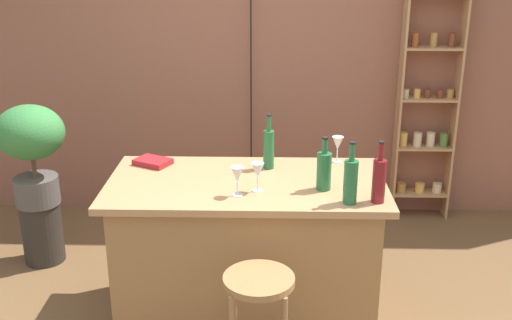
% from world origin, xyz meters
% --- Properties ---
extents(back_wall, '(6.40, 0.10, 2.80)m').
position_xyz_m(back_wall, '(0.00, 1.95, 1.40)').
color(back_wall, '#8C5642').
rests_on(back_wall, ground).
extents(kitchen_counter, '(1.60, 0.83, 0.89)m').
position_xyz_m(kitchen_counter, '(0.00, 0.30, 0.45)').
color(kitchen_counter, '#9E7042').
rests_on(kitchen_counter, ground).
extents(bar_stool, '(0.35, 0.35, 0.66)m').
position_xyz_m(bar_stool, '(0.09, -0.37, 0.49)').
color(bar_stool, '#997047').
rests_on(bar_stool, ground).
extents(spice_shelf, '(0.47, 0.17, 2.02)m').
position_xyz_m(spice_shelf, '(1.38, 1.80, 1.01)').
color(spice_shelf, tan).
rests_on(spice_shelf, ground).
extents(plant_stool, '(0.28, 0.28, 0.45)m').
position_xyz_m(plant_stool, '(-1.49, 0.95, 0.22)').
color(plant_stool, '#2D2823').
rests_on(plant_stool, ground).
extents(potted_plant, '(0.47, 0.42, 0.71)m').
position_xyz_m(potted_plant, '(-1.49, 0.95, 0.89)').
color(potted_plant, '#514C47').
rests_on(potted_plant, plant_stool).
extents(bottle_spirits_clear, '(0.07, 0.07, 0.34)m').
position_xyz_m(bottle_spirits_clear, '(0.56, 0.00, 1.02)').
color(bottle_spirits_clear, '#236638').
rests_on(bottle_spirits_clear, kitchen_counter).
extents(bottle_wine_red, '(0.08, 0.08, 0.30)m').
position_xyz_m(bottle_wine_red, '(0.43, 0.19, 1.00)').
color(bottle_wine_red, '#236638').
rests_on(bottle_wine_red, kitchen_counter).
extents(bottle_soda_blue, '(0.07, 0.07, 0.34)m').
position_xyz_m(bottle_soda_blue, '(0.71, 0.02, 1.02)').
color(bottle_soda_blue, maroon).
rests_on(bottle_soda_blue, kitchen_counter).
extents(bottle_olive_oil, '(0.07, 0.07, 0.34)m').
position_xyz_m(bottle_olive_oil, '(0.13, 0.52, 1.02)').
color(bottle_olive_oil, '#236638').
rests_on(bottle_olive_oil, kitchen_counter).
extents(wine_glass_left, '(0.07, 0.07, 0.16)m').
position_xyz_m(wine_glass_left, '(0.55, 0.64, 1.00)').
color(wine_glass_left, silver).
rests_on(wine_glass_left, kitchen_counter).
extents(wine_glass_center, '(0.07, 0.07, 0.16)m').
position_xyz_m(wine_glass_center, '(0.07, 0.15, 1.00)').
color(wine_glass_center, silver).
rests_on(wine_glass_center, kitchen_counter).
extents(wine_glass_right, '(0.07, 0.07, 0.16)m').
position_xyz_m(wine_glass_right, '(-0.04, 0.09, 1.00)').
color(wine_glass_right, silver).
rests_on(wine_glass_right, kitchen_counter).
extents(cookbook, '(0.26, 0.23, 0.03)m').
position_xyz_m(cookbook, '(-0.59, 0.56, 0.91)').
color(cookbook, maroon).
rests_on(cookbook, kitchen_counter).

